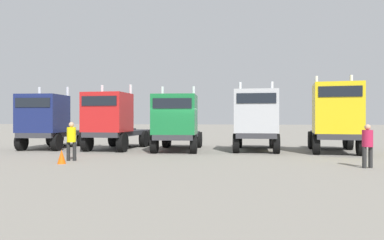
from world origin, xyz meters
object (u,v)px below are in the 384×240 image
object	(u,v)px
visitor_with_camera	(367,143)
traffic_cone_near	(62,157)
semi_truck_green	(177,122)
semi_truck_silver	(256,120)
semi_truck_yellow	(335,117)
visitor_in_hivis	(71,138)
semi_truck_navy	(49,121)
semi_truck_red	(113,121)

from	to	relation	value
visitor_with_camera	traffic_cone_near	distance (m)	12.51
semi_truck_green	traffic_cone_near	size ratio (longest dim) A/B	10.73
semi_truck_silver	semi_truck_yellow	bearing A→B (deg)	86.41
semi_truck_silver	visitor_in_hivis	xyz separation A→B (m)	(-8.51, -5.91, -0.83)
semi_truck_navy	semi_truck_yellow	distance (m)	17.31
semi_truck_red	semi_truck_yellow	xyz separation A→B (m)	(13.02, -0.10, 0.23)
semi_truck_silver	traffic_cone_near	xyz separation A→B (m)	(-8.42, -6.98, -1.56)
visitor_in_hivis	semi_truck_yellow	bearing A→B (deg)	104.43
semi_truck_navy	semi_truck_red	distance (m)	4.28
semi_truck_navy	semi_truck_yellow	world-z (taller)	semi_truck_yellow
semi_truck_navy	semi_truck_silver	world-z (taller)	semi_truck_silver
semi_truck_green	traffic_cone_near	xyz separation A→B (m)	(-3.80, -6.36, -1.40)
semi_truck_navy	semi_truck_yellow	size ratio (longest dim) A/B	1.01
semi_truck_silver	visitor_with_camera	world-z (taller)	semi_truck_silver
semi_truck_green	semi_truck_yellow	distance (m)	8.99
semi_truck_green	semi_truck_yellow	xyz separation A→B (m)	(8.98, 0.23, 0.32)
semi_truck_green	traffic_cone_near	distance (m)	7.54
semi_truck_red	visitor_with_camera	bearing A→B (deg)	66.76
semi_truck_navy	visitor_with_camera	xyz separation A→B (m)	(17.01, -6.27, -0.79)
visitor_in_hivis	semi_truck_navy	bearing A→B (deg)	-150.85
semi_truck_navy	semi_truck_green	distance (m)	8.34
semi_truck_green	visitor_in_hivis	size ratio (longest dim) A/B	3.67
visitor_in_hivis	visitor_with_camera	xyz separation A→B (m)	(12.58, -0.58, -0.04)
semi_truck_green	semi_truck_yellow	world-z (taller)	semi_truck_yellow
semi_truck_green	traffic_cone_near	bearing A→B (deg)	-34.38
semi_truck_yellow	visitor_with_camera	world-z (taller)	semi_truck_yellow
semi_truck_red	visitor_in_hivis	size ratio (longest dim) A/B	3.57
semi_truck_green	semi_truck_silver	distance (m)	4.66
semi_truck_red	semi_truck_silver	xyz separation A→B (m)	(8.67, 0.29, 0.06)
semi_truck_navy	visitor_in_hivis	xyz separation A→B (m)	(4.44, -5.69, -0.75)
traffic_cone_near	visitor_in_hivis	bearing A→B (deg)	95.13
semi_truck_navy	visitor_with_camera	bearing A→B (deg)	66.23
semi_truck_red	traffic_cone_near	world-z (taller)	semi_truck_red
semi_truck_green	visitor_in_hivis	world-z (taller)	semi_truck_green
semi_truck_navy	visitor_with_camera	world-z (taller)	semi_truck_navy
semi_truck_navy	semi_truck_green	xyz separation A→B (m)	(8.33, -0.40, -0.07)
semi_truck_navy	visitor_in_hivis	bearing A→B (deg)	34.40
semi_truck_green	semi_truck_silver	xyz separation A→B (m)	(4.62, 0.62, 0.15)
semi_truck_silver	visitor_in_hivis	size ratio (longest dim) A/B	3.39
visitor_with_camera	visitor_in_hivis	bearing A→B (deg)	65.66
semi_truck_red	semi_truck_yellow	world-z (taller)	semi_truck_yellow
semi_truck_navy	semi_truck_red	bearing A→B (deg)	85.52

